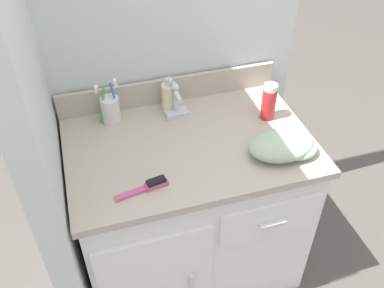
{
  "coord_description": "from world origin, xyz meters",
  "views": [
    {
      "loc": [
        -0.34,
        -1.15,
        1.78
      ],
      "look_at": [
        0.0,
        -0.03,
        0.77
      ],
      "focal_mm": 40.0,
      "sensor_mm": 36.0,
      "label": 1
    }
  ],
  "objects": [
    {
      "name": "backsplash",
      "position": [
        0.0,
        0.29,
        0.81
      ],
      "size": [
        0.91,
        0.02,
        0.11
      ],
      "color": "#B2A899",
      "rests_on": "vanity"
    },
    {
      "name": "wall_back",
      "position": [
        0.0,
        0.35,
        1.1
      ],
      "size": [
        1.09,
        0.08,
        2.2
      ],
      "primitive_type": "cube",
      "color": "silver",
      "rests_on": "ground_plane"
    },
    {
      "name": "shaving_cream_can",
      "position": [
        0.34,
        0.06,
        0.83
      ],
      "size": [
        0.05,
        0.05,
        0.15
      ],
      "color": "red",
      "rests_on": "vanity"
    },
    {
      "name": "hand_towel",
      "position": [
        0.31,
        -0.15,
        0.79
      ],
      "size": [
        0.25,
        0.16,
        0.08
      ],
      "color": "#A8BCA3",
      "rests_on": "vanity"
    },
    {
      "name": "wall_left",
      "position": [
        -0.51,
        0.0,
        1.1
      ],
      "size": [
        0.08,
        0.67,
        2.2
      ],
      "primitive_type": "cube",
      "color": "silver",
      "rests_on": "ground_plane"
    },
    {
      "name": "hairbrush",
      "position": [
        -0.19,
        -0.18,
        0.76
      ],
      "size": [
        0.18,
        0.06,
        0.03
      ],
      "rotation": [
        0.0,
        0.0,
        0.18
      ],
      "color": "#C1517F",
      "rests_on": "vanity"
    },
    {
      "name": "ground_plane",
      "position": [
        0.0,
        0.0,
        0.0
      ],
      "size": [
        6.0,
        6.0,
        0.0
      ],
      "primitive_type": "plane",
      "color": "#4C4742"
    },
    {
      "name": "toothbrush_cup",
      "position": [
        -0.25,
        0.22,
        0.81
      ],
      "size": [
        0.09,
        0.07,
        0.19
      ],
      "color": "silver",
      "rests_on": "vanity"
    },
    {
      "name": "sink_faucet",
      "position": [
        0.0,
        0.18,
        0.8
      ],
      "size": [
        0.09,
        0.09,
        0.14
      ],
      "color": "silver",
      "rests_on": "vanity"
    },
    {
      "name": "soap_dispenser",
      "position": [
        -0.02,
        0.23,
        0.82
      ],
      "size": [
        0.06,
        0.06,
        0.15
      ],
      "color": "beige",
      "rests_on": "vanity"
    },
    {
      "name": "vanity",
      "position": [
        -0.0,
        -0.0,
        0.4
      ],
      "size": [
        0.91,
        0.61,
        0.75
      ],
      "color": "white",
      "rests_on": "ground_plane"
    }
  ]
}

